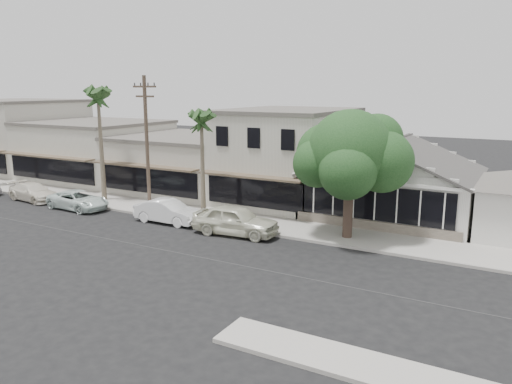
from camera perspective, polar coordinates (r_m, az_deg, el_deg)
The scene contains 15 objects.
ground at distance 24.38m, azimuth -3.94°, elevation -7.95°, with size 140.00×140.00×0.00m, color black.
sidewalk_north at distance 34.10m, azimuth -9.03°, elevation -2.15°, with size 90.00×3.50×0.15m, color #9E9991.
corner_shop at distance 33.02m, azimuth 15.45°, elevation 1.61°, with size 10.40×8.60×5.10m.
row_building_near at distance 36.54m, azimuth 3.63°, elevation 3.98°, with size 8.00×10.00×6.50m, color beige.
row_building_midnear at distance 41.35m, azimuth -7.72°, elevation 3.21°, with size 10.00×10.00×4.20m, color beige.
row_building_midfar at distance 48.29m, azimuth -17.79°, elevation 4.46°, with size 11.00×10.00×5.00m, color beige.
row_building_far at distance 56.71m, azimuth -25.53°, elevation 5.81°, with size 11.00×10.00×6.80m, color beige.
utility_pole at distance 32.75m, azimuth -12.36°, elevation 5.53°, with size 1.80×0.24×9.00m.
car_0 at distance 28.43m, azimuth -2.36°, elevation -3.23°, with size 2.01×5.00×1.70m, color beige.
car_1 at distance 31.39m, azimuth -10.04°, elevation -2.20°, with size 1.53×4.38×1.44m, color white.
car_2 at distance 36.48m, azimuth -19.66°, elevation -0.87°, with size 2.14×4.64×1.29m, color silver.
car_3 at distance 40.45m, azimuth -24.11°, elevation -0.01°, with size 1.83×4.50×1.31m, color silver.
shade_tree at distance 27.40m, azimuth 10.75°, elevation 4.23°, with size 6.45×5.83×7.15m.
palm_east at distance 31.19m, azimuth -6.25°, elevation 8.10°, with size 2.34×2.34×7.30m.
palm_mid at distance 37.70m, azimuth -17.61°, elevation 10.24°, with size 2.94×2.94×8.77m.
Camera 1 is at (12.61, -19.16, 8.25)m, focal length 35.00 mm.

